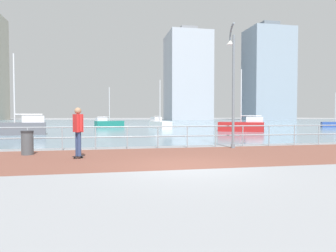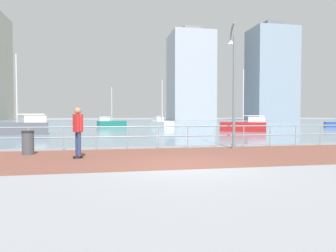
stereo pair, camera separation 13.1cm
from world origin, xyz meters
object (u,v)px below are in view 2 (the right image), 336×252
lamppost (233,79)px  trash_bin (28,143)px  sailboat_navy (20,127)px  skateboarder (78,128)px  sailboat_red (245,126)px  sailboat_teal (111,123)px  sailboat_blue (162,124)px

lamppost → trash_bin: bearing=-174.6°
trash_bin → sailboat_navy: bearing=106.6°
skateboarder → lamppost: bearing=18.3°
lamppost → trash_bin: size_ratio=6.22×
sailboat_red → sailboat_navy: 19.18m
trash_bin → sailboat_teal: 27.14m
trash_bin → sailboat_red: bearing=41.8°
lamppost → sailboat_navy: (-12.56, 11.97, -2.60)m
skateboarder → sailboat_teal: (1.19, 28.35, -0.60)m
sailboat_navy → trash_bin: bearing=-73.4°
skateboarder → trash_bin: skateboarder is taller
sailboat_blue → sailboat_teal: 7.91m
lamppost → trash_bin: 9.20m
lamppost → trash_bin: (-8.75, -0.83, -2.73)m
trash_bin → sailboat_blue: (8.85, 21.42, 0.06)m
skateboarder → sailboat_navy: 15.36m
trash_bin → sailboat_navy: 13.36m
skateboarder → sailboat_blue: 23.82m
sailboat_blue → skateboarder: bearing=-106.7°
sailboat_blue → sailboat_teal: sailboat_blue is taller
lamppost → sailboat_teal: bearing=102.0°
sailboat_teal → sailboat_red: bearing=-47.4°
trash_bin → sailboat_red: sailboat_red is taller
sailboat_red → sailboat_navy: sailboat_navy is taller
lamppost → trash_bin: lamppost is taller
skateboarder → sailboat_blue: sailboat_blue is taller
trash_bin → sailboat_teal: sailboat_teal is taller
sailboat_teal → sailboat_navy: 15.78m
skateboarder → sailboat_teal: bearing=87.6°
skateboarder → sailboat_red: size_ratio=0.31×
lamppost → skateboarder: bearing=-161.7°
sailboat_red → sailboat_teal: size_ratio=1.13×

